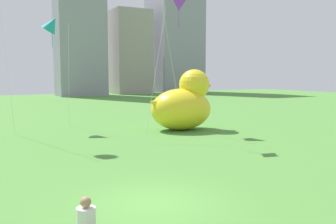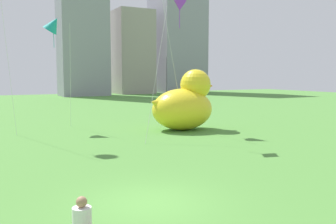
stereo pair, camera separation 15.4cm
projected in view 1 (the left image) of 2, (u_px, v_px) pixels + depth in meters
The scene contains 5 objects.
ground_plane at pixel (151, 203), 11.73m from camera, with size 140.00×140.00×0.00m, color #4E8939.
giant_inflatable_duck at pixel (183, 104), 27.28m from camera, with size 5.47×3.51×4.54m.
city_skyline at pixel (48, 18), 73.23m from camera, with size 86.99×18.47×36.95m.
kite_teal at pixel (52, 24), 26.86m from camera, with size 2.22×2.22×8.59m.
kite_purple at pixel (177, 5), 21.86m from camera, with size 2.79×2.46×9.26m.
Camera 1 is at (-4.88, -10.28, 4.11)m, focal length 38.98 mm.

